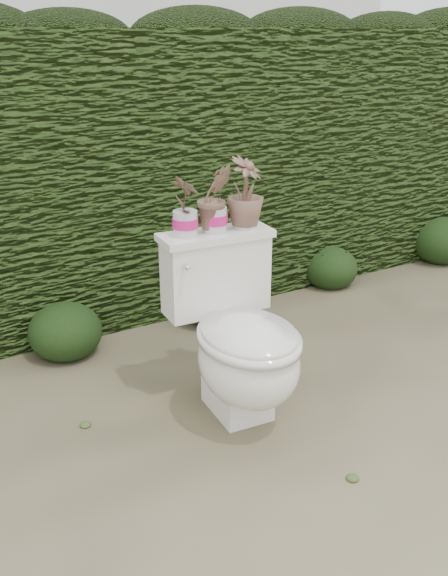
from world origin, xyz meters
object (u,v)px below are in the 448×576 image
potted_plant_center (215,200)px  potted_plant_right (245,195)px  toilet (240,341)px  potted_plant_left (185,208)px

potted_plant_center → potted_plant_right: (0.15, -0.01, 0.01)m
toilet → potted_plant_right: (0.16, 0.23, 0.57)m
potted_plant_left → potted_plant_right: size_ratio=0.83×
potted_plant_left → potted_plant_right: 0.29m
potted_plant_right → potted_plant_center: bearing=140.8°
potted_plant_left → toilet: bearing=-171.6°
toilet → potted_plant_right: potted_plant_right is taller
toilet → potted_plant_center: potted_plant_center is taller
potted_plant_center → potted_plant_right: potted_plant_right is taller
toilet → potted_plant_right: bearing=59.1°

